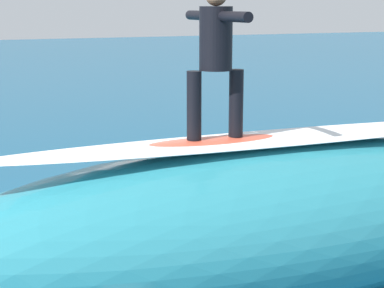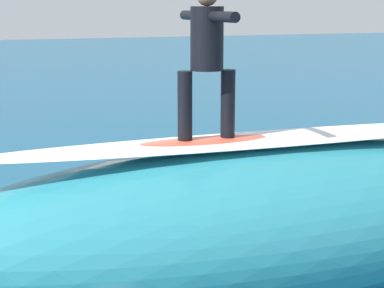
{
  "view_description": "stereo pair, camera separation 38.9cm",
  "coord_description": "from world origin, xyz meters",
  "px_view_note": "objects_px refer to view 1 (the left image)",
  "views": [
    {
      "loc": [
        3.31,
        9.18,
        3.5
      ],
      "look_at": [
        -0.59,
        0.64,
        1.47
      ],
      "focal_mm": 60.08,
      "sensor_mm": 36.0,
      "label": 1
    },
    {
      "loc": [
        2.95,
        9.33,
        3.5
      ],
      "look_at": [
        -0.59,
        0.64,
        1.47
      ],
      "focal_mm": 60.08,
      "sensor_mm": 36.0,
      "label": 2
    }
  ],
  "objects_px": {
    "surfboard_riding": "(215,142)",
    "surfer_paddling": "(180,180)",
    "surfer_riding": "(216,50)",
    "surfboard_paddling": "(178,191)"
  },
  "relations": [
    {
      "from": "surfboard_riding",
      "to": "surfer_riding",
      "type": "relative_size",
      "value": 1.08
    },
    {
      "from": "surfboard_riding",
      "to": "surfboard_paddling",
      "type": "bearing_deg",
      "value": -104.73
    },
    {
      "from": "surfer_riding",
      "to": "surfboard_paddling",
      "type": "xyz_separation_m",
      "value": [
        -1.46,
        -4.46,
        -2.97
      ]
    },
    {
      "from": "surfboard_riding",
      "to": "surfer_riding",
      "type": "distance_m",
      "value": 1.03
    },
    {
      "from": "surfboard_riding",
      "to": "surfer_riding",
      "type": "bearing_deg",
      "value": -86.54
    },
    {
      "from": "surfboard_riding",
      "to": "surfer_paddling",
      "type": "height_order",
      "value": "surfboard_riding"
    },
    {
      "from": "surfboard_riding",
      "to": "surfer_paddling",
      "type": "relative_size",
      "value": 1.2
    },
    {
      "from": "surfboard_paddling",
      "to": "surfer_riding",
      "type": "bearing_deg",
      "value": 18.4
    },
    {
      "from": "surfer_paddling",
      "to": "surfboard_riding",
      "type": "bearing_deg",
      "value": 17.91
    },
    {
      "from": "surfboard_riding",
      "to": "surfboard_paddling",
      "type": "distance_m",
      "value": 5.08
    }
  ]
}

